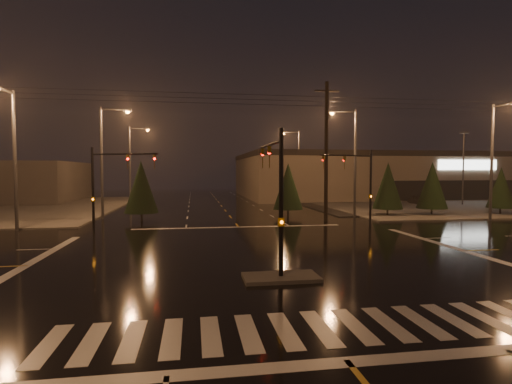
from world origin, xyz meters
TOP-DOWN VIEW (x-y plane):
  - ground at (0.00, 0.00)m, footprint 140.00×140.00m
  - sidewalk_ne at (30.00, 30.00)m, footprint 36.00×36.00m
  - median_island at (0.00, -4.00)m, footprint 3.00×1.60m
  - crosswalk at (0.00, -9.00)m, footprint 15.00×2.60m
  - stop_bar_near at (0.00, -11.00)m, footprint 16.00×0.50m
  - stop_bar_far at (0.00, 11.00)m, footprint 16.00×0.50m
  - parking_lot at (35.00, 28.00)m, footprint 50.00×24.00m
  - retail_building at (35.00, 45.99)m, footprint 60.20×28.30m
  - signal_mast_median at (0.00, -3.07)m, footprint 0.25×4.59m
  - signal_mast_ne at (9.50, 10.14)m, footprint 4.84×1.86m
  - signal_mast_nw at (-9.50, 10.14)m, footprint 4.84×1.86m
  - streetlight_1 at (-11.18, 18.00)m, footprint 2.77×0.32m
  - streetlight_2 at (-11.18, 34.00)m, footprint 2.77×0.32m
  - streetlight_3 at (11.18, 16.00)m, footprint 2.77×0.32m
  - streetlight_4 at (11.18, 36.00)m, footprint 2.77×0.32m
  - streetlight_5 at (-16.00, 11.18)m, footprint 0.32×2.77m
  - streetlight_6 at (22.00, 11.18)m, footprint 0.32×2.77m
  - utility_pole_1 at (8.00, 14.00)m, footprint 2.20×0.32m
  - conifer_0 at (15.01, 16.41)m, footprint 2.85×2.85m
  - conifer_1 at (19.46, 16.14)m, footprint 2.89×2.89m
  - conifer_2 at (26.42, 15.54)m, footprint 2.57×2.57m
  - conifer_3 at (-7.87, 16.16)m, footprint 2.89×2.89m
  - conifer_4 at (5.44, 17.43)m, footprint 2.80×2.80m
  - car_parked at (25.33, 27.88)m, footprint 1.68×3.85m

SIDE VIEW (x-z plane):
  - ground at x=0.00m, z-range 0.00..0.00m
  - crosswalk at x=0.00m, z-range 0.00..0.01m
  - stop_bar_near at x=0.00m, z-range 0.00..0.01m
  - stop_bar_far at x=0.00m, z-range 0.00..0.01m
  - parking_lot at x=35.00m, z-range 0.00..0.08m
  - sidewalk_ne at x=30.00m, z-range 0.00..0.12m
  - median_island at x=0.00m, z-range 0.00..0.15m
  - car_parked at x=25.33m, z-range 0.00..1.29m
  - conifer_2 at x=26.42m, z-range 0.35..5.06m
  - conifer_4 at x=5.44m, z-range 0.35..5.42m
  - conifer_0 at x=15.01m, z-range 0.35..5.50m
  - conifer_1 at x=19.46m, z-range 0.35..5.56m
  - conifer_3 at x=-7.87m, z-range 0.35..5.56m
  - signal_mast_median at x=0.00m, z-range 0.75..6.75m
  - signal_mast_ne at x=9.50m, z-range 0.79..6.79m
  - signal_mast_nw at x=-9.50m, z-range 0.79..6.79m
  - retail_building at x=35.00m, z-range 0.24..7.44m
  - streetlight_1 at x=-11.18m, z-range 0.80..10.80m
  - streetlight_2 at x=-11.18m, z-range 0.80..10.80m
  - streetlight_3 at x=11.18m, z-range 0.80..10.80m
  - streetlight_4 at x=11.18m, z-range 0.80..10.80m
  - streetlight_5 at x=-16.00m, z-range 0.80..10.80m
  - streetlight_6 at x=22.00m, z-range 0.80..10.80m
  - utility_pole_1 at x=8.00m, z-range 0.13..12.13m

